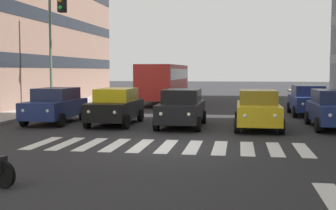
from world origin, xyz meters
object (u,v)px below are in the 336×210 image
at_px(car_2, 182,108).
at_px(car_1, 258,109).
at_px(car_3, 116,106).
at_px(street_lamp_right, 59,34).
at_px(car_0, 334,109).
at_px(car_4, 55,105).
at_px(bus_behind_traffic, 164,80).
at_px(car_row2_0, 308,100).

bearing_deg(car_2, car_1, 176.16).
bearing_deg(car_3, street_lamp_right, -48.90).
distance_m(car_0, car_4, 13.05).
xyz_separation_m(car_1, street_lamp_right, (11.94, -6.67, 3.94)).
relative_size(car_4, street_lamp_right, 0.58).
bearing_deg(car_0, car_1, 11.27).
distance_m(car_1, car_3, 6.66).
bearing_deg(car_1, car_3, -5.07).
xyz_separation_m(car_3, bus_behind_traffic, (-0.00, -14.06, 0.97)).
relative_size(car_1, car_2, 1.00).
height_order(car_1, car_row2_0, same).
distance_m(car_0, car_2, 6.76).
bearing_deg(bus_behind_traffic, car_row2_0, 140.51).
distance_m(car_0, street_lamp_right, 16.87).
bearing_deg(car_2, car_4, -4.54).
xyz_separation_m(car_1, bus_behind_traffic, (6.63, -14.65, 0.97)).
distance_m(car_1, car_4, 9.74).
relative_size(car_3, bus_behind_traffic, 0.42).
bearing_deg(car_row2_0, car_0, 92.23).
bearing_deg(car_2, car_3, -6.37).
height_order(car_row2_0, street_lamp_right, street_lamp_right).
distance_m(car_1, car_row2_0, 7.32).
bearing_deg(bus_behind_traffic, car_2, 102.56).
height_order(car_2, car_4, same).
bearing_deg(car_0, car_3, 0.44).
xyz_separation_m(car_4, bus_behind_traffic, (-3.09, -13.92, 0.97)).
bearing_deg(car_4, street_lamp_right, -69.51).
bearing_deg(street_lamp_right, car_3, 131.10).
distance_m(car_2, car_3, 3.23).
xyz_separation_m(car_0, car_3, (9.96, 0.08, 0.00)).
bearing_deg(car_2, street_lamp_right, -37.09).
distance_m(car_row2_0, street_lamp_right, 15.54).
bearing_deg(car_3, car_4, -2.62).
bearing_deg(car_3, car_1, 174.93).
bearing_deg(car_row2_0, car_4, 24.74).
bearing_deg(street_lamp_right, car_row2_0, 179.87).
bearing_deg(street_lamp_right, bus_behind_traffic, -123.61).
bearing_deg(car_1, car_2, -3.84).
distance_m(car_4, car_row2_0, 14.11).
bearing_deg(car_0, car_2, 3.69).
height_order(car_0, car_1, same).
height_order(car_1, car_2, same).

